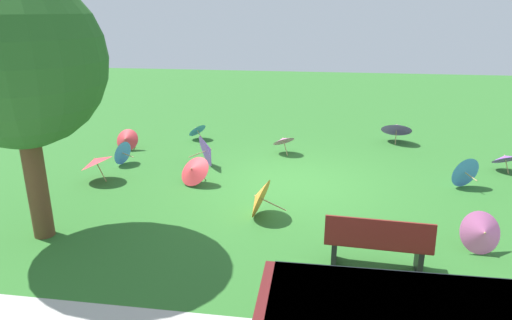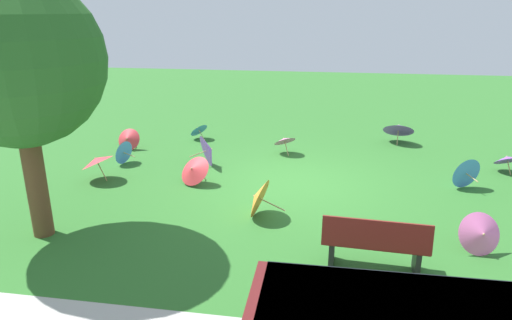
{
  "view_description": "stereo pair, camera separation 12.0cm",
  "coord_description": "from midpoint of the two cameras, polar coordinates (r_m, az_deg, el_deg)",
  "views": [
    {
      "loc": [
        -0.58,
        9.82,
        3.85
      ],
      "look_at": [
        0.85,
        0.21,
        0.6
      ],
      "focal_mm": 31.73,
      "sensor_mm": 36.0,
      "label": 1
    },
    {
      "loc": [
        -0.7,
        9.81,
        3.85
      ],
      "look_at": [
        0.85,
        0.21,
        0.6
      ],
      "focal_mm": 31.73,
      "sensor_mm": 36.0,
      "label": 2
    }
  ],
  "objects": [
    {
      "name": "parasol_pink_2",
      "position": [
        12.61,
        3.19,
        2.55
      ],
      "size": [
        0.83,
        0.82,
        0.6
      ],
      "color": "tan",
      "rests_on": "ground"
    },
    {
      "name": "parasol_purple_3",
      "position": [
        14.31,
        17.09,
        3.94
      ],
      "size": [
        1.02,
        0.97,
        0.79
      ],
      "color": "tan",
      "rests_on": "ground"
    },
    {
      "name": "parasol_purple_0",
      "position": [
        11.65,
        -6.36,
        1.24
      ],
      "size": [
        0.82,
        0.89,
        0.84
      ],
      "color": "tan",
      "rests_on": "ground"
    },
    {
      "name": "parasol_purple_2",
      "position": [
        12.78,
        28.67,
        0.24
      ],
      "size": [
        0.79,
        0.77,
        0.57
      ],
      "color": "tan",
      "rests_on": "ground"
    },
    {
      "name": "parasol_red_1",
      "position": [
        13.44,
        -16.28,
        2.5
      ],
      "size": [
        0.68,
        0.6,
        0.64
      ],
      "color": "tan",
      "rests_on": "ground"
    },
    {
      "name": "parasol_red_2",
      "position": [
        10.43,
        -8.25,
        -1.25
      ],
      "size": [
        0.94,
        0.89,
        0.69
      ],
      "color": "tan",
      "rests_on": "ground"
    },
    {
      "name": "park_bench",
      "position": [
        7.24,
        14.59,
        -10.06
      ],
      "size": [
        1.63,
        0.58,
        0.9
      ],
      "color": "maroon",
      "rests_on": "ground"
    },
    {
      "name": "ground",
      "position": [
        10.56,
        4.41,
        -2.96
      ],
      "size": [
        40.0,
        40.0,
        0.0
      ],
      "primitive_type": "plane",
      "color": "#2D6B28"
    },
    {
      "name": "parasol_blue_5",
      "position": [
        12.28,
        -16.92,
        0.92
      ],
      "size": [
        0.6,
        0.66,
        0.63
      ],
      "color": "tan",
      "rests_on": "ground"
    },
    {
      "name": "shade_tree",
      "position": [
        8.26,
        -28.33,
        10.82
      ],
      "size": [
        2.82,
        2.82,
        4.49
      ],
      "color": "brown",
      "rests_on": "ground"
    },
    {
      "name": "parasol_blue_1",
      "position": [
        11.23,
        24.43,
        -1.33
      ],
      "size": [
        0.75,
        0.65,
        0.73
      ],
      "color": "tan",
      "rests_on": "ground"
    },
    {
      "name": "parasol_blue_2",
      "position": [
        14.15,
        -7.74,
        3.85
      ],
      "size": [
        0.72,
        0.75,
        0.56
      ],
      "color": "tan",
      "rests_on": "ground"
    },
    {
      "name": "parasol_red_0",
      "position": [
        11.19,
        -19.85,
        -0.12
      ],
      "size": [
        0.87,
        0.88,
        0.71
      ],
      "color": "tan",
      "rests_on": "ground"
    },
    {
      "name": "parasol_pink_1",
      "position": [
        8.38,
        26.28,
        -8.23
      ],
      "size": [
        0.8,
        0.73,
        0.71
      ],
      "color": "tan",
      "rests_on": "ground"
    },
    {
      "name": "parasol_orange_0",
      "position": [
        8.76,
        -0.11,
        -4.72
      ],
      "size": [
        0.82,
        0.86,
        0.8
      ],
      "color": "tan",
      "rests_on": "ground"
    }
  ]
}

